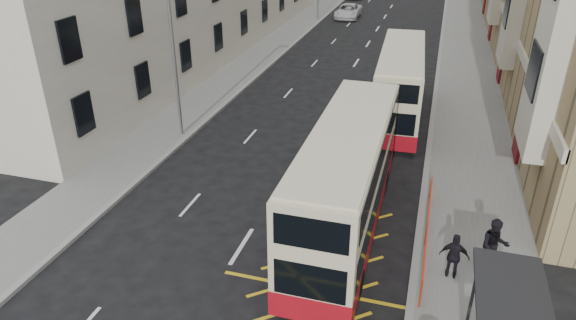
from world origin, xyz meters
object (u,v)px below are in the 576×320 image
(double_decker_front, at_px, (346,181))
(pedestrian_mid, at_px, (494,246))
(pedestrian_far, at_px, (454,256))
(white_van, at_px, (348,11))
(street_lamp_near, at_px, (174,48))
(double_decker_rear, at_px, (400,84))

(double_decker_front, bearing_deg, pedestrian_mid, -12.09)
(pedestrian_far, bearing_deg, white_van, -70.62)
(street_lamp_near, xyz_separation_m, pedestrian_far, (13.49, -7.77, -3.69))
(pedestrian_mid, distance_m, pedestrian_far, 1.39)
(double_decker_rear, xyz_separation_m, white_van, (-7.68, 26.53, -1.32))
(double_decker_front, relative_size, white_van, 2.09)
(street_lamp_near, height_order, white_van, street_lamp_near)
(pedestrian_mid, bearing_deg, double_decker_front, 157.28)
(double_decker_front, xyz_separation_m, white_van, (-6.91, 38.20, -1.43))
(double_decker_front, height_order, double_decker_rear, double_decker_front)
(double_decker_front, bearing_deg, white_van, 100.10)
(pedestrian_mid, relative_size, white_van, 0.38)
(double_decker_front, distance_m, double_decker_rear, 11.69)
(white_van, bearing_deg, pedestrian_mid, -73.57)
(double_decker_rear, relative_size, white_van, 2.00)
(street_lamp_near, bearing_deg, pedestrian_far, -29.94)
(street_lamp_near, relative_size, white_van, 1.60)
(double_decker_rear, height_order, pedestrian_mid, double_decker_rear)
(street_lamp_near, xyz_separation_m, double_decker_front, (9.63, -6.02, -2.51))
(street_lamp_near, height_order, double_decker_front, street_lamp_near)
(pedestrian_far, distance_m, white_van, 41.38)
(pedestrian_far, bearing_deg, double_decker_rear, -72.72)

